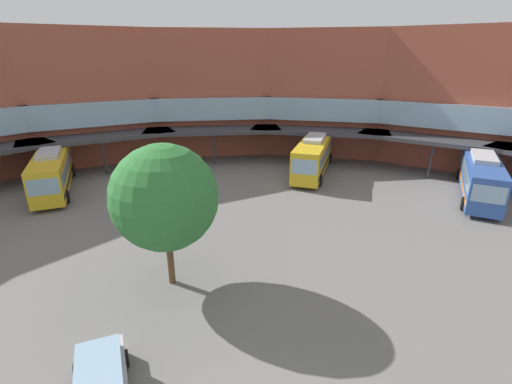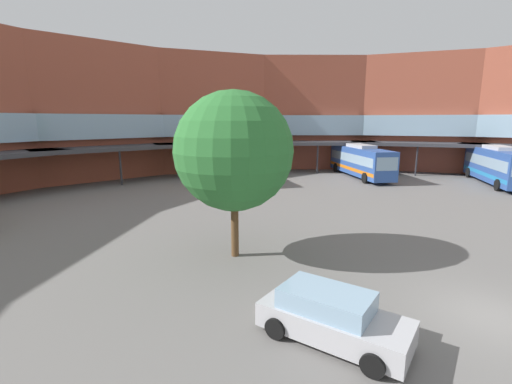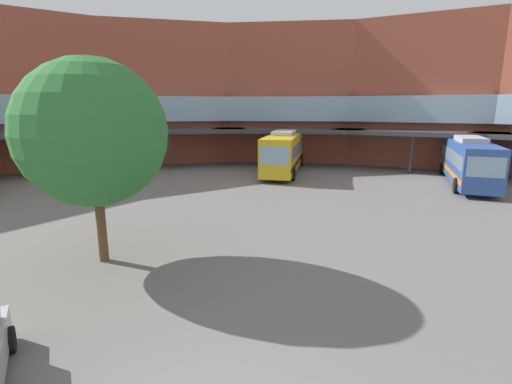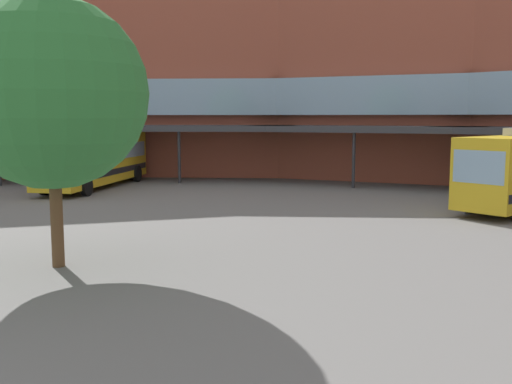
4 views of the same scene
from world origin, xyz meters
TOP-DOWN VIEW (x-y plane):
  - ground_plane at (0.00, 0.00)m, footprint 128.56×128.56m
  - station_building at (0.00, 27.51)m, footprint 84.85×39.51m
  - bus_0 at (5.12, 29.83)m, footprint 5.58×12.28m
  - bus_1 at (27.30, 13.06)m, footprint 10.29×10.34m
  - bus_4 at (18.95, 23.60)m, footprint 7.12×12.36m
  - parked_car at (-5.45, 1.92)m, footprint 3.47×4.75m
  - plaza_tree at (-4.78, 9.35)m, footprint 5.51×5.51m

SIDE VIEW (x-z plane):
  - ground_plane at x=0.00m, z-range 0.00..0.00m
  - parked_car at x=-5.45m, z-range -0.03..1.50m
  - bus_4 at x=18.95m, z-range 0.02..3.75m
  - bus_0 at x=5.12m, z-range 0.02..3.89m
  - bus_1 at x=27.30m, z-range 0.02..3.92m
  - plaza_tree at x=-4.78m, z-range 1.14..8.96m
  - station_building at x=0.00m, z-range -0.26..14.22m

